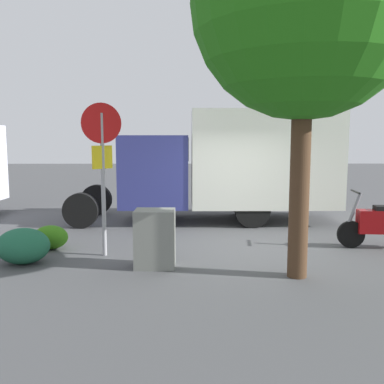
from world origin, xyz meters
name	(u,v)px	position (x,y,z in m)	size (l,w,h in m)	color
ground_plane	(243,248)	(0.00, 0.00, 0.00)	(60.00, 60.00, 0.00)	#47484A
box_truck_near	(229,162)	(0.02, -3.05, 1.64)	(7.18, 2.21, 3.01)	black
motorcycle	(384,224)	(-2.92, 0.00, 0.52)	(1.81, 0.55, 1.20)	black
stop_sign	(102,155)	(2.78, 0.51, 1.96)	(0.71, 0.33, 2.94)	#9E9EA3
street_tree	(305,5)	(-0.65, 1.83, 4.30)	(3.54, 3.54, 6.09)	#47301E
utility_cabinet	(155,239)	(1.73, 1.28, 0.52)	(0.70, 0.54, 1.03)	slate
shrub_mid_verge	(23,246)	(4.16, 1.05, 0.33)	(0.96, 0.79, 0.66)	#1F5E41
shrub_by_tree	(50,237)	(3.99, 0.01, 0.24)	(0.72, 0.59, 0.49)	#357617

